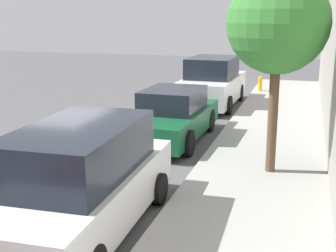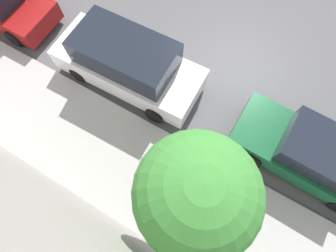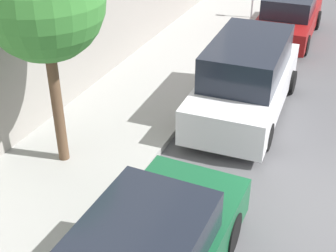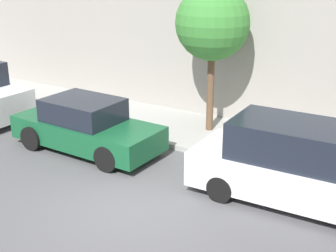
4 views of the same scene
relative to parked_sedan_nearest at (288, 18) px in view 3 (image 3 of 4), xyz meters
name	(u,v)px [view 3 (image 3 of 4)]	position (x,y,z in m)	size (l,w,h in m)	color
ground_plane	(322,209)	(-2.36, 8.97, -0.72)	(60.00, 60.00, 0.00)	#515154
sidewalk	(89,148)	(2.66, 8.97, -0.65)	(3.03, 32.00, 0.15)	#9E9E99
parked_sedan_nearest	(288,18)	(0.00, 0.00, 0.00)	(1.92, 4.53, 1.54)	maroon
parked_minivan_second	(246,78)	(-0.01, 5.83, 0.20)	(2.04, 4.95, 1.90)	silver
street_tree	(43,1)	(2.89, 9.58, 2.76)	(2.23, 2.23, 4.47)	brown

